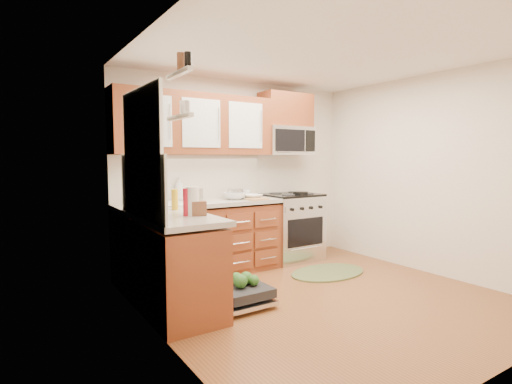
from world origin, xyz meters
TOP-DOWN VIEW (x-y plane):
  - floor at (0.00, 0.00)m, footprint 3.50×3.50m
  - ceiling at (0.00, 0.00)m, footprint 3.50×3.50m
  - wall_back at (0.00, 1.75)m, footprint 3.50×0.04m
  - wall_front at (0.00, -1.75)m, footprint 3.50×0.04m
  - wall_left at (-1.75, 0.00)m, footprint 0.04×3.50m
  - wall_right at (1.75, 0.00)m, footprint 0.04×3.50m
  - base_cabinet_back at (-0.73, 1.45)m, footprint 2.05×0.60m
  - base_cabinet_left at (-1.45, 0.52)m, footprint 0.60×1.25m
  - countertop_back at (-0.72, 1.44)m, footprint 2.07×0.64m
  - countertop_left at (-1.44, 0.53)m, footprint 0.64×1.27m
  - backsplash_back at (-0.73, 1.74)m, footprint 2.05×0.02m
  - backsplash_left at (-1.74, 0.52)m, footprint 0.02×1.25m
  - upper_cabinets at (-0.73, 1.57)m, footprint 2.05×0.35m
  - cabinet_over_mw at (0.68, 1.57)m, footprint 0.76×0.35m
  - range at (0.68, 1.43)m, footprint 0.76×0.64m
  - microwave at (0.68, 1.55)m, footprint 0.76×0.38m
  - sink at (-1.25, 1.42)m, footprint 0.62×0.50m
  - dishwasher at (-0.86, 0.30)m, footprint 0.70×0.60m
  - window at (-1.74, 0.50)m, footprint 0.03×1.05m
  - window_blind at (-1.71, 0.50)m, footprint 0.02×0.96m
  - shelf_upper at (-1.72, -0.35)m, footprint 0.04×0.40m
  - shelf_lower at (-1.72, -0.35)m, footprint 0.04×0.40m
  - rug at (0.65, 0.63)m, footprint 1.06×0.70m
  - skillet at (0.74, 1.30)m, footprint 0.24×0.24m
  - stock_pot at (-0.19, 1.51)m, footprint 0.27×0.27m
  - cutting_board at (-0.04, 1.22)m, footprint 0.29×0.20m
  - canister at (-0.79, 1.35)m, footprint 0.14×0.14m
  - paper_towel_roll at (-1.30, 0.40)m, footprint 0.13×0.13m
  - mustard_bottle at (-1.29, 0.87)m, footprint 0.08×0.08m
  - red_bottle at (-1.35, 0.41)m, footprint 0.09×0.09m
  - wooden_box at (-1.25, 0.36)m, footprint 0.16×0.14m
  - blue_carton at (-1.25, 0.52)m, footprint 0.12×0.08m
  - bowl_a at (-0.03, 1.34)m, footprint 0.30×0.30m
  - bowl_b at (-0.26, 1.41)m, footprint 0.37×0.37m
  - cup at (0.05, 1.65)m, footprint 0.16×0.16m
  - soap_bottle_a at (-0.91, 1.68)m, footprint 0.13×0.13m
  - soap_bottle_b at (-1.62, 1.05)m, footprint 0.11×0.11m
  - soap_bottle_c at (-1.62, 1.01)m, footprint 0.18×0.18m

SIDE VIEW (x-z plane):
  - floor at x=0.00m, z-range 0.00..0.00m
  - rug at x=0.65m, z-range 0.00..0.02m
  - dishwasher at x=-0.86m, z-range 0.00..0.20m
  - base_cabinet_back at x=-0.73m, z-range 0.00..0.85m
  - base_cabinet_left at x=-1.45m, z-range 0.00..0.85m
  - range at x=0.68m, z-range 0.00..0.95m
  - sink at x=-1.25m, z-range 0.67..0.93m
  - countertop_back at x=-0.72m, z-range 0.88..0.93m
  - countertop_left at x=-1.44m, z-range 0.88..0.93m
  - cutting_board at x=-0.04m, z-range 0.93..0.95m
  - bowl_a at x=-0.03m, z-range 0.93..0.98m
  - skillet at x=0.74m, z-range 0.95..0.99m
  - bowl_b at x=-0.26m, z-range 0.93..1.01m
  - cup at x=0.05m, z-range 0.93..1.02m
  - stock_pot at x=-0.19m, z-range 0.93..1.05m
  - wooden_box at x=-1.25m, z-range 0.93..1.06m
  - canister at x=-0.79m, z-range 0.93..1.09m
  - blue_carton at x=-1.25m, z-range 0.93..1.10m
  - soap_bottle_b at x=-1.62m, z-range 0.93..1.10m
  - soap_bottle_c at x=-1.62m, z-range 0.93..1.11m
  - mustard_bottle at x=-1.29m, z-range 0.93..1.14m
  - red_bottle at x=-1.35m, z-range 0.93..1.18m
  - paper_towel_roll at x=-1.30m, z-range 0.93..1.19m
  - soap_bottle_a at x=-0.91m, z-range 0.93..1.23m
  - backsplash_back at x=-0.73m, z-range 0.93..1.49m
  - backsplash_left at x=-1.74m, z-range 0.93..1.49m
  - wall_back at x=0.00m, z-range 0.00..2.50m
  - wall_front at x=0.00m, z-range 0.00..2.50m
  - wall_left at x=-1.75m, z-range 0.00..2.50m
  - wall_right at x=1.75m, z-range 0.00..2.50m
  - window at x=-1.74m, z-range 1.02..2.08m
  - microwave at x=0.68m, z-range 1.50..1.90m
  - shelf_lower at x=-1.72m, z-range 1.74..1.76m
  - upper_cabinets at x=-0.73m, z-range 1.50..2.25m
  - window_blind at x=-1.71m, z-range 1.68..2.08m
  - shelf_upper at x=-1.72m, z-range 2.03..2.06m
  - cabinet_over_mw at x=0.68m, z-range 1.90..2.37m
  - ceiling at x=0.00m, z-range 2.50..2.50m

